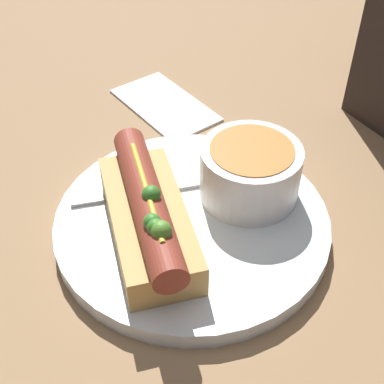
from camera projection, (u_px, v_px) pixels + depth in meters
ground_plane at (192, 229)px, 0.52m from camera, size 4.00×4.00×0.00m
dinner_plate at (192, 223)px, 0.51m from camera, size 0.26×0.26×0.02m
hot_dog at (148, 214)px, 0.47m from camera, size 0.18×0.11×0.06m
soup_bowl at (250, 169)px, 0.51m from camera, size 0.10×0.10×0.06m
spoon at (203, 182)px, 0.54m from camera, size 0.07×0.17×0.01m
napkin at (165, 104)px, 0.67m from camera, size 0.15×0.09×0.01m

